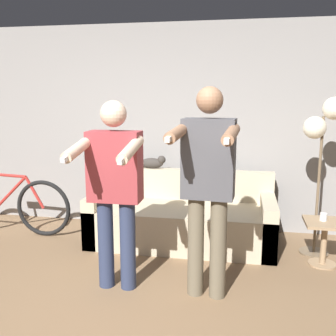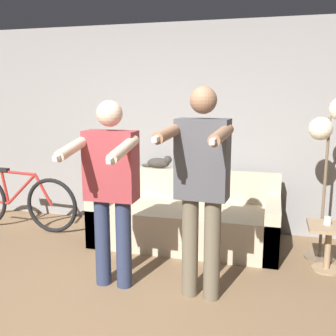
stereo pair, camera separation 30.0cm
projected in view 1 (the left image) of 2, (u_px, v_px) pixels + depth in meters
wall_back at (162, 128)px, 5.08m from camera, size 10.00×0.05×2.60m
couch at (182, 220)px, 4.63m from camera, size 2.12×0.91×0.81m
person_left at (115, 183)px, 3.39m from camera, size 0.53×0.67×1.68m
person_right at (208, 179)px, 3.24m from camera, size 0.53×0.70×1.79m
cat at (153, 163)px, 4.92m from camera, size 0.41×0.12×0.16m
floor_lamp at (323, 130)px, 4.08m from camera, size 0.42×0.31×1.70m
side_table at (324, 234)px, 3.99m from camera, size 0.40×0.40×0.46m
cup at (323, 217)px, 3.99m from camera, size 0.07×0.07×0.08m
bicycle at (6, 205)px, 4.91m from camera, size 1.72×0.07×0.79m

